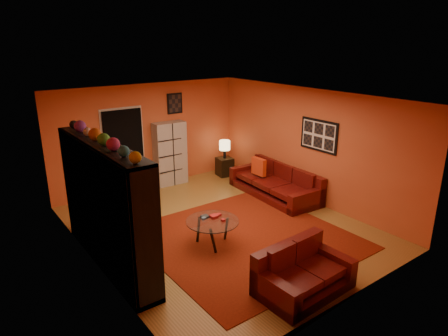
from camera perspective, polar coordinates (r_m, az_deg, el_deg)
floor at (r=8.16m, az=-0.61°, el=-8.37°), size 6.00×6.00×0.00m
ceiling at (r=7.38m, az=-0.67°, el=10.01°), size 6.00×6.00×0.00m
wall_back at (r=10.17m, az=-10.63°, el=4.50°), size 6.00×0.00×6.00m
wall_front at (r=5.69m, az=17.52°, el=-7.11°), size 6.00×0.00×6.00m
wall_left at (r=6.61m, az=-18.51°, el=-3.61°), size 0.00×6.00×6.00m
wall_right at (r=9.30m, az=11.96°, el=3.15°), size 0.00×6.00×6.00m
rug at (r=7.72m, az=3.10°, el=-9.98°), size 3.60×3.60×0.01m
doorway at (r=9.93m, az=-14.05°, el=2.27°), size 0.95×0.10×2.04m
wall_art_right at (r=9.02m, az=13.41°, el=4.55°), size 0.03×1.00×0.70m
wall_art_back at (r=10.35m, az=-7.05°, el=9.15°), size 0.42×0.03×0.52m
entertainment_unit at (r=6.77m, az=-16.50°, el=-5.19°), size 0.45×3.00×2.10m
tv at (r=6.75m, az=-15.86°, el=-5.71°), size 0.95×0.13×0.55m
sofa at (r=9.74m, az=7.59°, el=-2.21°), size 1.15×2.48×0.85m
loveseat at (r=6.30m, az=10.86°, el=-14.41°), size 1.47×0.92×0.85m
throw_pillow at (r=9.82m, az=5.00°, el=0.21°), size 0.12×0.42×0.42m
coffee_table at (r=7.30m, az=-1.66°, el=-7.89°), size 0.97×0.97×0.48m
storage_cabinet at (r=10.32m, az=-7.71°, el=2.06°), size 0.83×0.40×1.63m
bowl_chair at (r=8.11m, az=-12.43°, el=-6.75°), size 0.66×0.66×0.54m
side_table at (r=11.01m, az=0.10°, el=0.19°), size 0.46×0.46×0.50m
table_lamp at (r=10.84m, az=0.10°, el=3.20°), size 0.29×0.29×0.49m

